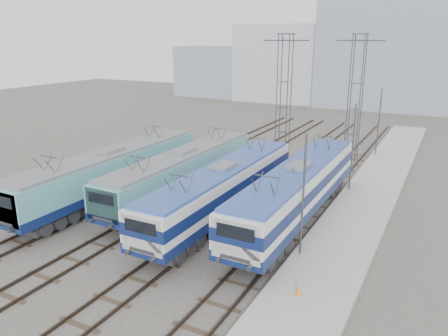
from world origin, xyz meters
TOP-DOWN VIEW (x-y plane):
  - ground at (0.00, 0.00)m, footprint 160.00×160.00m
  - platform at (10.20, 8.00)m, footprint 4.00×70.00m
  - locomotive_far_left at (-6.75, 4.10)m, footprint 2.86×18.07m
  - locomotive_center_left at (-2.25, 6.88)m, footprint 2.74×17.29m
  - locomotive_center_right at (2.25, 4.87)m, footprint 2.76×17.42m
  - locomotive_far_right at (6.75, 6.65)m, footprint 2.89×18.25m
  - catenary_tower_west at (0.00, 22.00)m, footprint 4.50×1.20m
  - catenary_tower_east at (6.50, 24.00)m, footprint 4.50×1.20m
  - mast_front at (8.60, 2.00)m, footprint 0.12×0.12m
  - mast_mid at (8.60, 14.00)m, footprint 0.12×0.12m
  - mast_rear at (8.60, 26.00)m, footprint 0.12×0.12m
  - safety_cone at (9.82, -1.91)m, footprint 0.30×0.30m
  - building_west at (-14.00, 62.00)m, footprint 18.00×12.00m
  - building_center at (4.00, 62.00)m, footprint 22.00×14.00m
  - building_far_west at (-30.00, 62.00)m, footprint 14.00×10.00m

SIDE VIEW (x-z plane):
  - ground at x=0.00m, z-range 0.00..0.00m
  - platform at x=10.20m, z-range 0.00..0.30m
  - safety_cone at x=9.82m, z-range 0.30..0.86m
  - locomotive_center_left at x=-2.25m, z-range 0.53..3.79m
  - locomotive_center_right at x=2.25m, z-range 0.59..3.87m
  - locomotive_far_left at x=-6.75m, z-range 0.55..3.95m
  - locomotive_far_right at x=6.75m, z-range 0.61..4.04m
  - mast_front at x=8.60m, z-range 0.00..7.00m
  - mast_mid at x=8.60m, z-range 0.00..7.00m
  - mast_rear at x=8.60m, z-range 0.00..7.00m
  - building_far_west at x=-30.00m, z-range 0.00..10.00m
  - catenary_tower_west at x=0.00m, z-range 0.64..12.64m
  - catenary_tower_east at x=6.50m, z-range 0.64..12.64m
  - building_west at x=-14.00m, z-range 0.00..14.00m
  - building_center at x=4.00m, z-range 0.00..18.00m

